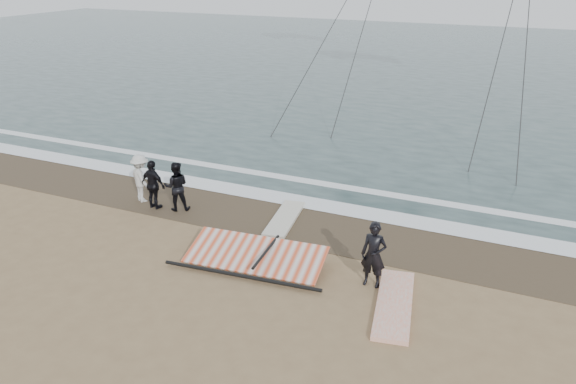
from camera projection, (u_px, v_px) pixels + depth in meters
name	position (u px, v px, depth m)	size (l,w,h in m)	color
ground	(255.00, 311.00, 12.31)	(120.00, 120.00, 0.00)	#8C704C
sea	(467.00, 66.00, 40.08)	(120.00, 54.00, 0.02)	#233838
wet_sand	(327.00, 228.00, 16.10)	(120.00, 2.80, 0.01)	#4C3D2B
foam_near	(343.00, 209.00, 17.27)	(120.00, 0.90, 0.01)	white
foam_far	(360.00, 190.00, 18.70)	(120.00, 0.45, 0.01)	white
man_main	(374.00, 255.00, 12.99)	(0.59, 0.39, 1.63)	black
board_white	(394.00, 304.00, 12.48)	(0.77, 2.74, 0.11)	silver
board_cream	(285.00, 219.00, 16.56)	(0.66, 2.46, 0.10)	beige
trio_cluster	(155.00, 183.00, 17.27)	(2.45, 1.05, 1.56)	black
sail_rig	(256.00, 255.00, 14.24)	(4.05, 2.01, 0.49)	black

